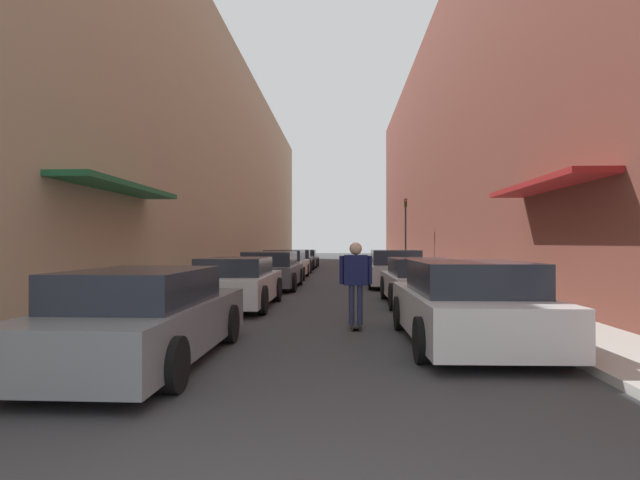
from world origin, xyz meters
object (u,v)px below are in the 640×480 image
object	(u,v)px
parked_car_right_1	(420,282)
parked_car_left_3	(285,265)
parked_car_left_5	(303,259)
traffic_light	(406,227)
parked_car_right_0	(468,305)
parked_car_right_2	(395,269)
parked_car_left_2	(271,271)
parked_car_left_4	(295,261)
parked_car_left_0	(145,318)
parked_car_left_1	(237,283)
skateboarder	(356,276)

from	to	relation	value
parked_car_right_1	parked_car_left_3	bearing A→B (deg)	116.07
parked_car_left_5	traffic_light	xyz separation A→B (m)	(6.07, -6.06, 1.94)
parked_car_left_3	parked_car_right_0	distance (m)	15.42
parked_car_right_2	traffic_light	world-z (taller)	traffic_light
traffic_light	parked_car_left_3	bearing A→B (deg)	-142.58
parked_car_left_2	parked_car_left_4	world-z (taller)	parked_car_left_2
parked_car_left_0	traffic_light	xyz separation A→B (m)	(6.17, 20.75, 1.90)
parked_car_right_1	parked_car_left_4	bearing A→B (deg)	107.46
parked_car_left_1	skateboarder	distance (m)	4.16
parked_car_left_3	skateboarder	xyz separation A→B (m)	(2.84, -13.21, 0.38)
parked_car_left_0	parked_car_left_2	xyz separation A→B (m)	(0.14, 11.09, 0.02)
parked_car_left_5	parked_car_left_4	bearing A→B (deg)	-91.02
parked_car_left_1	skateboarder	world-z (taller)	skateboarder
parked_car_left_1	traffic_light	distance (m)	16.25
parked_car_left_1	parked_car_left_3	bearing A→B (deg)	89.58
parked_car_left_1	parked_car_left_5	bearing A→B (deg)	89.80
parked_car_left_5	parked_car_right_0	world-z (taller)	parked_car_right_0
parked_car_left_0	parked_car_left_5	size ratio (longest dim) A/B	1.10
parked_car_left_0	traffic_light	bearing A→B (deg)	73.45
parked_car_left_1	skateboarder	bearing A→B (deg)	-45.27
parked_car_left_3	skateboarder	world-z (taller)	skateboarder
parked_car_left_3	parked_car_left_5	distance (m)	10.71
parked_car_left_0	parked_car_right_2	bearing A→B (deg)	68.80
parked_car_left_1	parked_car_left_3	xyz separation A→B (m)	(0.08, 10.27, 0.01)
traffic_light	parked_car_right_1	bearing A→B (deg)	-95.77
parked_car_left_2	skateboarder	distance (m)	8.67
skateboarder	parked_car_right_0	bearing A→B (deg)	-40.68
parked_car_left_1	parked_car_left_5	size ratio (longest dim) A/B	1.04
parked_car_left_4	traffic_light	bearing A→B (deg)	-8.52
parked_car_left_1	skateboarder	xyz separation A→B (m)	(2.91, -2.94, 0.39)
parked_car_left_0	parked_car_right_0	bearing A→B (deg)	16.54
parked_car_left_2	parked_car_right_0	world-z (taller)	parked_car_right_0
parked_car_left_4	parked_car_right_1	size ratio (longest dim) A/B	1.19
parked_car_left_2	parked_car_right_0	size ratio (longest dim) A/B	1.03
parked_car_left_2	traffic_light	distance (m)	11.54
skateboarder	parked_car_left_3	bearing A→B (deg)	102.12
parked_car_left_0	skateboarder	size ratio (longest dim) A/B	2.71
parked_car_left_2	parked_car_right_0	xyz separation A→B (m)	(4.54, -9.70, 0.01)
parked_car_right_1	parked_car_left_2	bearing A→B (deg)	135.79
parked_car_left_5	parked_car_left_0	bearing A→B (deg)	-90.20
parked_car_right_0	traffic_light	distance (m)	19.51
parked_car_left_1	skateboarder	size ratio (longest dim) A/B	2.57
skateboarder	parked_car_left_4	bearing A→B (deg)	98.87
parked_car_left_5	parked_car_right_0	size ratio (longest dim) A/B	0.97
parked_car_right_0	parked_car_right_1	size ratio (longest dim) A/B	1.03
traffic_light	parked_car_left_4	bearing A→B (deg)	171.48
parked_car_left_0	parked_car_left_3	bearing A→B (deg)	89.66
parked_car_left_3	parked_car_right_1	world-z (taller)	parked_car_left_3
parked_car_left_1	parked_car_right_1	bearing A→B (deg)	9.43
parked_car_left_1	parked_car_right_0	xyz separation A→B (m)	(4.66, -4.44, 0.02)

